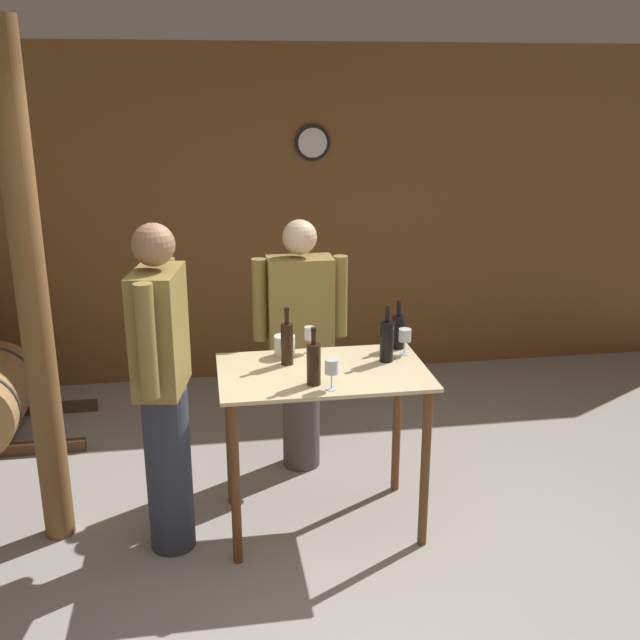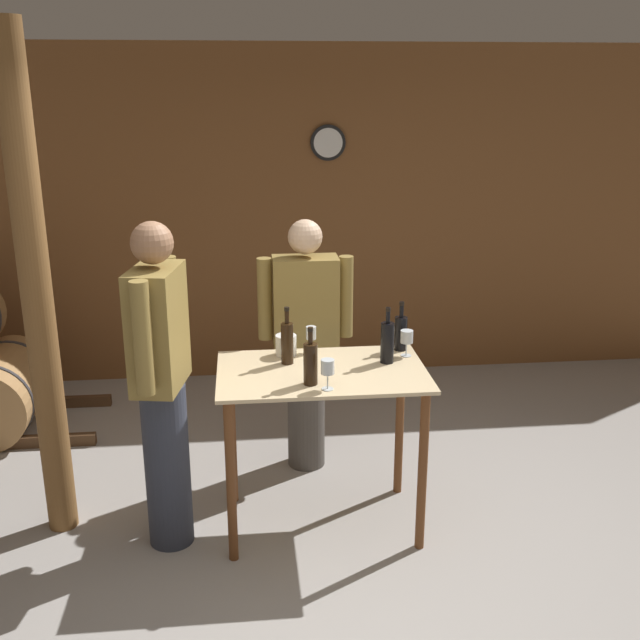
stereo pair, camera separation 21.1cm
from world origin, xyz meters
name	(u,v)px [view 1 (the left image)]	position (x,y,z in m)	size (l,w,h in m)	color
ground_plane	(353,580)	(0.00, 0.00, 0.00)	(14.00, 14.00, 0.00)	#9E9993
back_wall	(284,217)	(0.00, 2.90, 1.35)	(8.40, 0.08, 2.70)	brown
tasting_table	(323,401)	(-0.07, 0.54, 0.75)	(1.12, 0.70, 0.93)	beige
wooden_post	(33,301)	(-1.53, 0.67, 1.35)	(0.16, 0.16, 2.70)	brown
wine_bottle_far_left	(287,342)	(-0.24, 0.67, 1.06)	(0.07, 0.07, 0.32)	black
wine_bottle_left	(314,363)	(-0.15, 0.36, 1.05)	(0.07, 0.07, 0.30)	black
wine_bottle_center	(387,340)	(0.30, 0.62, 1.06)	(0.07, 0.07, 0.31)	black
wine_bottle_right	(398,331)	(0.42, 0.81, 1.04)	(0.07, 0.07, 0.29)	black
wine_glass_near_left	(309,334)	(-0.10, 0.83, 1.04)	(0.06, 0.06, 0.15)	silver
wine_glass_near_center	(332,368)	(-0.07, 0.28, 1.05)	(0.07, 0.07, 0.16)	silver
wine_glass_near_right	(405,336)	(0.43, 0.71, 1.04)	(0.07, 0.07, 0.15)	silver
ice_bucket	(285,346)	(-0.24, 0.80, 0.99)	(0.12, 0.12, 0.12)	white
person_host	(163,385)	(-0.90, 0.46, 0.94)	(0.29, 0.58, 1.77)	#333847
person_visitor_with_scarf	(301,341)	(-0.09, 1.24, 0.86)	(0.59, 0.24, 1.62)	#4C4742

